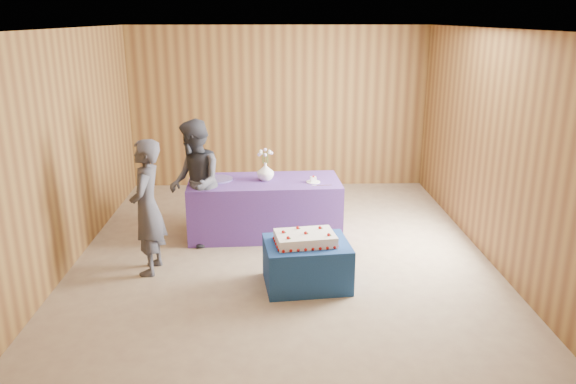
{
  "coord_description": "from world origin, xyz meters",
  "views": [
    {
      "loc": [
        -0.13,
        -6.47,
        2.83
      ],
      "look_at": [
        0.07,
        0.1,
        0.77
      ],
      "focal_mm": 35.0,
      "sensor_mm": 36.0,
      "label": 1
    }
  ],
  "objects_px": {
    "guest_right": "(195,184)",
    "serving_table": "(265,207)",
    "guest_left": "(147,208)",
    "cake_table": "(307,264)",
    "sheet_cake": "(305,238)",
    "vase": "(265,172)"
  },
  "relations": [
    {
      "from": "vase",
      "to": "guest_left",
      "type": "xyz_separation_m",
      "value": [
        -1.32,
        -1.16,
        -0.09
      ]
    },
    {
      "from": "sheet_cake",
      "to": "guest_left",
      "type": "bearing_deg",
      "value": 157.8
    },
    {
      "from": "serving_table",
      "to": "guest_left",
      "type": "xyz_separation_m",
      "value": [
        -1.3,
        -1.15,
        0.4
      ]
    },
    {
      "from": "guest_left",
      "to": "vase",
      "type": "bearing_deg",
      "value": 134.7
    },
    {
      "from": "cake_table",
      "to": "vase",
      "type": "xyz_separation_m",
      "value": [
        -0.46,
        1.57,
        0.62
      ]
    },
    {
      "from": "vase",
      "to": "sheet_cake",
      "type": "bearing_deg",
      "value": -74.71
    },
    {
      "from": "cake_table",
      "to": "vase",
      "type": "height_order",
      "value": "vase"
    },
    {
      "from": "guest_right",
      "to": "serving_table",
      "type": "bearing_deg",
      "value": 93.86
    },
    {
      "from": "cake_table",
      "to": "guest_left",
      "type": "height_order",
      "value": "guest_left"
    },
    {
      "from": "serving_table",
      "to": "vase",
      "type": "relative_size",
      "value": 8.46
    },
    {
      "from": "serving_table",
      "to": "cake_table",
      "type": "bearing_deg",
      "value": -75.63
    },
    {
      "from": "guest_left",
      "to": "guest_right",
      "type": "xyz_separation_m",
      "value": [
        0.43,
        0.83,
        0.03
      ]
    },
    {
      "from": "sheet_cake",
      "to": "serving_table",
      "type": "bearing_deg",
      "value": 97.41
    },
    {
      "from": "sheet_cake",
      "to": "guest_left",
      "type": "distance_m",
      "value": 1.82
    },
    {
      "from": "cake_table",
      "to": "sheet_cake",
      "type": "bearing_deg",
      "value": -145.03
    },
    {
      "from": "sheet_cake",
      "to": "guest_right",
      "type": "bearing_deg",
      "value": 127.83
    },
    {
      "from": "cake_table",
      "to": "vase",
      "type": "bearing_deg",
      "value": 99.82
    },
    {
      "from": "serving_table",
      "to": "vase",
      "type": "xyz_separation_m",
      "value": [
        0.02,
        0.02,
        0.49
      ]
    },
    {
      "from": "sheet_cake",
      "to": "cake_table",
      "type": "bearing_deg",
      "value": 32.73
    },
    {
      "from": "serving_table",
      "to": "vase",
      "type": "distance_m",
      "value": 0.49
    },
    {
      "from": "cake_table",
      "to": "serving_table",
      "type": "height_order",
      "value": "serving_table"
    },
    {
      "from": "cake_table",
      "to": "guest_right",
      "type": "bearing_deg",
      "value": 130.96
    }
  ]
}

